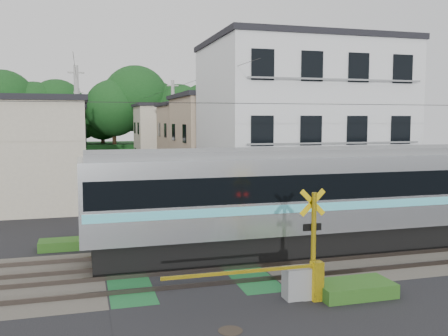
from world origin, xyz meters
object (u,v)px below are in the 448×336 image
object	(u,v)px
manhole_cover	(230,331)
apartment_block	(300,126)
pedestrian	(123,167)
crossing_signal_near	(300,275)
crossing_signal_far	(100,230)

from	to	relation	value
manhole_cover	apartment_block	bearing A→B (deg)	60.18
manhole_cover	pedestrian	bearing A→B (deg)	89.77
pedestrian	manhole_cover	size ratio (longest dim) A/B	2.85
apartment_block	pedestrian	world-z (taller)	apartment_block
pedestrian	manhole_cover	distance (m)	33.91
pedestrian	manhole_cover	xyz separation A→B (m)	(-0.14, -33.90, -0.84)
crossing_signal_near	pedestrian	distance (m)	32.49
crossing_signal_near	pedestrian	world-z (taller)	crossing_signal_near
crossing_signal_near	crossing_signal_far	xyz separation A→B (m)	(-5.17, 7.31, 0.00)
crossing_signal_near	apartment_block	world-z (taller)	apartment_block
pedestrian	crossing_signal_near	bearing A→B (deg)	85.53
crossing_signal_near	crossing_signal_far	world-z (taller)	same
crossing_signal_far	manhole_cover	distance (m)	9.24
pedestrian	apartment_block	bearing A→B (deg)	104.61
crossing_signal_near	apartment_block	distance (m)	14.95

